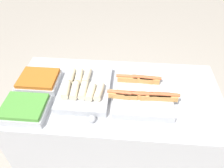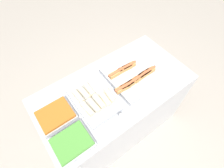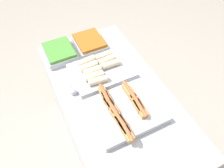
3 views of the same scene
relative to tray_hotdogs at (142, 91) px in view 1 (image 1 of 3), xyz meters
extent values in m
plane|color=#ADA393|center=(-0.17, 0.01, -0.89)|extent=(12.00, 12.00, 0.00)
cube|color=#B7BABF|center=(-0.17, 0.01, -0.46)|extent=(1.42, 0.73, 0.85)
cube|color=#B7BABF|center=(0.00, 0.01, -0.01)|extent=(0.37, 0.46, 0.05)
cube|color=tan|center=(-0.15, -0.08, 0.03)|extent=(0.14, 0.05, 0.04)
cylinder|color=#CC6038|center=(-0.15, -0.08, 0.05)|extent=(0.15, 0.03, 0.02)
cube|color=tan|center=(-0.05, -0.08, 0.03)|extent=(0.14, 0.05, 0.04)
cylinder|color=#CC6038|center=(-0.05, -0.08, 0.05)|extent=(0.15, 0.03, 0.02)
cube|color=tan|center=(-0.10, 0.08, 0.03)|extent=(0.13, 0.04, 0.04)
cylinder|color=#CC6038|center=(-0.10, 0.08, 0.05)|extent=(0.15, 0.02, 0.02)
cube|color=tan|center=(0.05, 0.08, 0.03)|extent=(0.13, 0.05, 0.04)
cylinder|color=#CC6038|center=(0.05, 0.08, 0.05)|extent=(0.15, 0.03, 0.02)
cube|color=tan|center=(-0.10, -0.07, 0.03)|extent=(0.13, 0.05, 0.04)
cylinder|color=#CC6038|center=(-0.10, -0.07, 0.05)|extent=(0.15, 0.03, 0.02)
cube|color=tan|center=(0.15, -0.07, 0.03)|extent=(0.13, 0.04, 0.04)
cylinder|color=#CC6038|center=(0.15, -0.07, 0.05)|extent=(0.15, 0.02, 0.02)
cube|color=tan|center=(0.05, -0.07, 0.03)|extent=(0.14, 0.06, 0.04)
cylinder|color=#CC6038|center=(0.05, -0.07, 0.05)|extent=(0.15, 0.04, 0.02)
cube|color=tan|center=(0.00, 0.08, 0.03)|extent=(0.14, 0.05, 0.04)
cylinder|color=#CC6038|center=(0.00, 0.08, 0.05)|extent=(0.15, 0.03, 0.02)
cube|color=tan|center=(0.10, -0.07, 0.03)|extent=(0.13, 0.05, 0.04)
cylinder|color=#CC6038|center=(0.10, -0.07, 0.05)|extent=(0.15, 0.03, 0.02)
cube|color=#B7BABF|center=(-0.38, 0.01, -0.01)|extent=(0.33, 0.44, 0.05)
cylinder|color=beige|center=(-0.38, -0.06, 0.04)|extent=(0.05, 0.14, 0.05)
cylinder|color=beige|center=(-0.33, -0.07, 0.04)|extent=(0.05, 0.14, 0.05)
cylinder|color=beige|center=(-0.43, -0.07, 0.04)|extent=(0.06, 0.14, 0.05)
cylinder|color=beige|center=(-0.38, 0.08, 0.04)|extent=(0.05, 0.14, 0.05)
cylinder|color=beige|center=(-0.43, 0.07, 0.04)|extent=(0.06, 0.14, 0.05)
cylinder|color=beige|center=(-0.49, 0.07, 0.04)|extent=(0.05, 0.14, 0.05)
cylinder|color=beige|center=(-0.28, -0.07, 0.04)|extent=(0.06, 0.14, 0.05)
cylinder|color=beige|center=(-0.49, -0.07, 0.04)|extent=(0.06, 0.14, 0.05)
cube|color=#B7BABF|center=(-0.71, -0.21, -0.01)|extent=(0.27, 0.23, 0.05)
cube|color=#4C9338|center=(-0.71, -0.21, 0.03)|extent=(0.25, 0.21, 0.02)
cube|color=#B7BABF|center=(-0.71, 0.05, -0.01)|extent=(0.27, 0.23, 0.05)
cube|color=#B7601E|center=(-0.71, 0.05, 0.03)|extent=(0.25, 0.21, 0.02)
cylinder|color=#B2B5BA|center=(-0.40, -0.25, -0.03)|extent=(0.21, 0.01, 0.01)
sphere|color=#B2B5BA|center=(-0.30, -0.25, -0.01)|extent=(0.05, 0.05, 0.05)
camera|label=1|loc=(-0.11, -1.05, 1.00)|focal=35.00mm
camera|label=2|loc=(-0.71, -0.68, 1.25)|focal=28.00mm
camera|label=3|loc=(0.64, -0.41, 1.20)|focal=35.00mm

